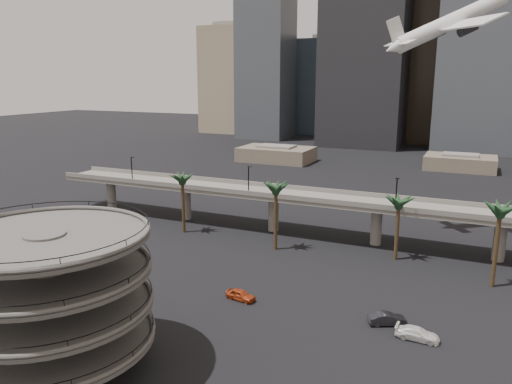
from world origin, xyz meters
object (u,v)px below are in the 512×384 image
at_px(overpass, 323,203).
at_px(car_b, 387,319).
at_px(car_c, 417,334).
at_px(airborne_jet, 451,23).
at_px(car_a, 241,295).
at_px(parking_ramp, 50,290).

height_order(overpass, car_b, overpass).
distance_m(car_b, car_c, 4.80).
height_order(car_b, car_c, car_b).
distance_m(airborne_jet, car_c, 66.44).
xyz_separation_m(overpass, car_a, (-2.19, -33.92, -6.54)).
distance_m(parking_ramp, overpass, 60.46).
height_order(overpass, car_a, overpass).
relative_size(overpass, airborne_jet, 5.24).
distance_m(overpass, car_c, 42.55).
relative_size(airborne_jet, car_c, 4.56).
bearing_deg(airborne_jet, overpass, 178.58).
xyz_separation_m(parking_ramp, overpass, (13.00, 59.00, -2.50)).
distance_m(parking_ramp, car_a, 28.76).
height_order(overpass, airborne_jet, airborne_jet).
relative_size(car_b, car_c, 0.93).
height_order(parking_ramp, airborne_jet, airborne_jet).
bearing_deg(car_c, car_a, 89.19).
bearing_deg(overpass, parking_ramp, -102.43).
bearing_deg(overpass, car_c, -56.39).
bearing_deg(parking_ramp, airborne_jet, 65.98).
relative_size(parking_ramp, car_b, 4.38).
xyz_separation_m(overpass, airborne_jet, (20.50, 16.17, 35.72)).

